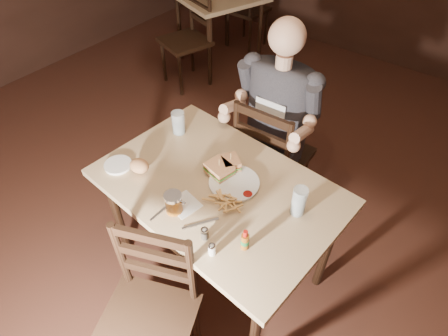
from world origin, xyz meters
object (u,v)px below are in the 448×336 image
Objects in this scene: bg_table at (219,2)px; dinner_plate at (234,184)px; bg_chair_far at (248,9)px; glass_right at (299,201)px; chair_far at (273,155)px; bg_chair_near at (185,41)px; syrup_dispenser at (174,203)px; diner at (277,99)px; glass_left at (178,123)px; main_table at (218,195)px; side_plate at (118,165)px; chair_near at (146,326)px; hot_sauce at (245,240)px.

dinner_plate is (1.72, -2.07, 0.10)m from bg_table.
bg_chair_far is 5.67× the size of glass_right.
bg_chair_near is (-1.60, 0.91, -0.00)m from chair_far.
syrup_dispenser is (-0.01, -0.91, 0.35)m from chair_far.
bg_chair_far is 0.95× the size of bg_chair_near.
diner reaches higher than glass_left.
syrup_dispenser is at bearing -31.44° from bg_chair_near.
syrup_dispenser is at bearing 86.53° from chair_far.
bg_chair_far reaches higher than main_table.
main_table is 2.29m from bg_chair_near.
bg_chair_near reaches higher than glass_right.
diner is at bearing 60.92° from side_plate.
main_table is 1.45× the size of bg_chair_far.
side_plate is at bearing -63.82° from bg_table.
bg_table is 2.28m from glass_left.
glass_right is 0.58m from syrup_dispenser.
bg_chair_near is (-1.75, 2.23, 0.01)m from chair_near.
hot_sauce is (1.98, -2.89, 0.39)m from bg_chair_far.
glass_left is 0.86m from glass_right.
side_plate is (-0.60, 0.45, 0.32)m from chair_near.
glass_right is (0.45, -0.57, 0.38)m from chair_far.
diner reaches higher than side_plate.
side_plate is at bearing -39.82° from bg_chair_near.
glass_left is 1.20× the size of hot_sauce.
bg_chair_far is 3.52m from hot_sauce.
main_table is at bearing 123.46° from bg_chair_far.
chair_far is 1.03m from side_plate.
bg_chair_far reaches higher than side_plate.
dinner_plate is 2.30× the size of syrup_dispenser.
glass_right reaches higher than glass_left.
bg_table is 1.09× the size of bg_chair_near.
bg_chair_near is 3.73× the size of dinner_plate.
chair_near is at bearing -57.80° from bg_table.
glass_right is (2.06, -2.03, 0.17)m from bg_table.
hot_sauce is (-0.08, -0.31, -0.02)m from glass_right.
syrup_dispenser is (1.59, -2.37, 0.14)m from bg_table.
bg_chair_near is at bearing 137.82° from hot_sauce.
bg_chair_near is at bearing 91.66° from bg_chair_far.
glass_left is (-0.54, 0.86, 0.38)m from chair_near.
chair_far is (1.60, -1.46, -0.21)m from bg_table.
main_table is 1.36× the size of chair_far.
bg_chair_near reaches higher than bg_chair_far.
hot_sauce reaches higher than dinner_plate.
bg_table is 4.08× the size of dinner_plate.
hot_sauce is (1.98, -1.79, 0.36)m from bg_chair_near.
glass_left is at bearing -57.77° from bg_table.
glass_right is at bearing 41.06° from syrup_dispenser.
glass_left is (1.21, -1.92, 0.16)m from bg_table.
main_table is 0.30m from syrup_dispenser.
bg_chair_far is 2.78m from glass_left.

